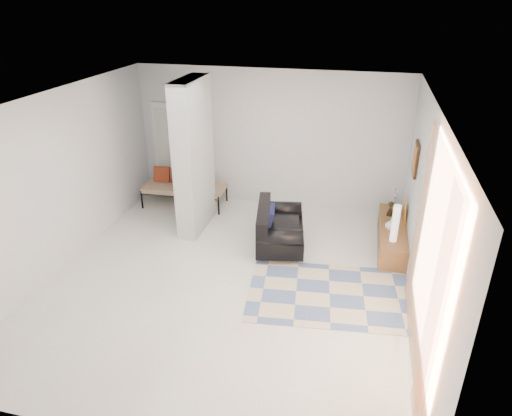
# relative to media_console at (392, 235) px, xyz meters

# --- Properties ---
(floor) EXTENTS (6.00, 6.00, 0.00)m
(floor) POSITION_rel_media_console_xyz_m (-2.52, -1.70, -0.20)
(floor) COLOR silver
(floor) RESTS_ON ground
(ceiling) EXTENTS (6.00, 6.00, 0.00)m
(ceiling) POSITION_rel_media_console_xyz_m (-2.52, -1.70, 2.60)
(ceiling) COLOR white
(ceiling) RESTS_ON wall_back
(wall_back) EXTENTS (6.00, 0.00, 6.00)m
(wall_back) POSITION_rel_media_console_xyz_m (-2.52, 1.30, 1.20)
(wall_back) COLOR silver
(wall_back) RESTS_ON ground
(wall_front) EXTENTS (6.00, 0.00, 6.00)m
(wall_front) POSITION_rel_media_console_xyz_m (-2.52, -4.70, 1.20)
(wall_front) COLOR silver
(wall_front) RESTS_ON ground
(wall_left) EXTENTS (0.00, 6.00, 6.00)m
(wall_left) POSITION_rel_media_console_xyz_m (-5.27, -1.70, 1.20)
(wall_left) COLOR silver
(wall_left) RESTS_ON ground
(wall_right) EXTENTS (0.00, 6.00, 6.00)m
(wall_right) POSITION_rel_media_console_xyz_m (0.23, -1.70, 1.20)
(wall_right) COLOR silver
(wall_right) RESTS_ON ground
(partition_column) EXTENTS (0.35, 1.20, 2.80)m
(partition_column) POSITION_rel_media_console_xyz_m (-3.62, -0.10, 1.20)
(partition_column) COLOR #B6BCBE
(partition_column) RESTS_ON floor
(hallway_door) EXTENTS (0.85, 0.06, 2.04)m
(hallway_door) POSITION_rel_media_console_xyz_m (-4.62, 1.26, 0.82)
(hallway_door) COLOR white
(hallway_door) RESTS_ON floor
(curtain) EXTENTS (0.00, 2.55, 2.55)m
(curtain) POSITION_rel_media_console_xyz_m (0.15, -2.85, 1.25)
(curtain) COLOR #FD8E42
(curtain) RESTS_ON wall_right
(wall_art) EXTENTS (0.04, 0.45, 0.55)m
(wall_art) POSITION_rel_media_console_xyz_m (0.20, -0.00, 1.45)
(wall_art) COLOR #341E0E
(wall_art) RESTS_ON wall_right
(media_console) EXTENTS (0.45, 1.83, 0.80)m
(media_console) POSITION_rel_media_console_xyz_m (0.00, 0.00, 0.00)
(media_console) COLOR brown
(media_console) RESTS_ON floor
(loveseat) EXTENTS (1.01, 1.47, 0.76)m
(loveseat) POSITION_rel_media_console_xyz_m (-1.98, -0.51, 0.16)
(loveseat) COLOR silver
(loveseat) RESTS_ON floor
(daybed) EXTENTS (1.72, 0.80, 0.77)m
(daybed) POSITION_rel_media_console_xyz_m (-4.24, 0.77, 0.21)
(daybed) COLOR black
(daybed) RESTS_ON floor
(area_rug) EXTENTS (2.59, 1.87, 0.01)m
(area_rug) POSITION_rel_media_console_xyz_m (-0.92, -1.73, -0.20)
(area_rug) COLOR beige
(area_rug) RESTS_ON floor
(cylinder_lamp) EXTENTS (0.12, 0.12, 0.64)m
(cylinder_lamp) POSITION_rel_media_console_xyz_m (-0.02, -0.56, 0.51)
(cylinder_lamp) COLOR silver
(cylinder_lamp) RESTS_ON media_console
(bronze_figurine) EXTENTS (0.14, 0.14, 0.27)m
(bronze_figurine) POSITION_rel_media_console_xyz_m (-0.05, 0.41, 0.33)
(bronze_figurine) COLOR black
(bronze_figurine) RESTS_ON media_console
(vase) EXTENTS (0.23, 0.23, 0.21)m
(vase) POSITION_rel_media_console_xyz_m (-0.05, -0.17, 0.30)
(vase) COLOR white
(vase) RESTS_ON media_console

